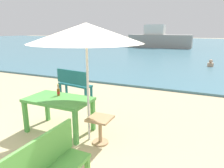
# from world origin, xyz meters

# --- Properties ---
(ground_plane) EXTENTS (120.00, 120.00, 0.00)m
(ground_plane) POSITION_xyz_m (0.00, 0.00, 0.00)
(ground_plane) COLOR #C6B287
(sea_water) EXTENTS (120.00, 50.00, 0.08)m
(sea_water) POSITION_xyz_m (0.00, 30.00, 0.04)
(sea_water) COLOR teal
(sea_water) RESTS_ON ground_plane
(picnic_table_green) EXTENTS (1.40, 0.80, 0.76)m
(picnic_table_green) POSITION_xyz_m (-0.60, 0.87, 0.65)
(picnic_table_green) COLOR #4C9E47
(picnic_table_green) RESTS_ON ground_plane
(beer_bottle_amber) EXTENTS (0.07, 0.07, 0.26)m
(beer_bottle_amber) POSITION_xyz_m (-0.72, 1.03, 0.85)
(beer_bottle_amber) COLOR brown
(beer_bottle_amber) RESTS_ON picnic_table_green
(patio_umbrella) EXTENTS (2.10, 2.10, 2.30)m
(patio_umbrella) POSITION_xyz_m (0.17, 0.81, 2.12)
(patio_umbrella) COLOR silver
(patio_umbrella) RESTS_ON ground_plane
(side_table_wood) EXTENTS (0.44, 0.44, 0.54)m
(side_table_wood) POSITION_xyz_m (0.44, 0.78, 0.35)
(side_table_wood) COLOR tan
(side_table_wood) RESTS_ON ground_plane
(bench_teal_center) EXTENTS (1.24, 0.54, 0.95)m
(bench_teal_center) POSITION_xyz_m (-1.61, 2.90, 0.54)
(bench_teal_center) COLOR #196066
(bench_teal_center) RESTS_ON ground_plane
(swimmer_person) EXTENTS (0.34, 0.34, 0.41)m
(swimmer_person) POSITION_xyz_m (2.50, 10.95, 0.24)
(swimmer_person) COLOR tan
(swimmer_person) RESTS_ON sea_water
(boat_fishing_trawler) EXTENTS (7.38, 2.01, 2.68)m
(boat_fishing_trawler) POSITION_xyz_m (-3.17, 23.37, 1.04)
(boat_fishing_trawler) COLOR gray
(boat_fishing_trawler) RESTS_ON sea_water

